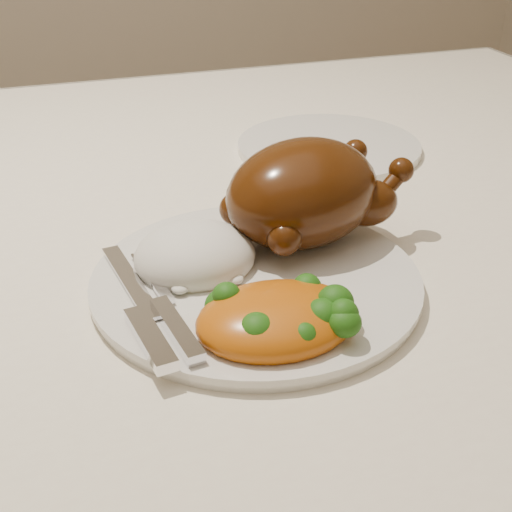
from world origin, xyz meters
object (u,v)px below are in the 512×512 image
object	(u,v)px
dining_table	(74,300)
roast_chicken	(307,192)
dinner_plate	(256,282)
side_plate	(329,146)

from	to	relation	value
dining_table	roast_chicken	xyz separation A→B (m)	(0.21, -0.14, 0.16)
dinner_plate	roast_chicken	size ratio (longest dim) A/B	1.37
dining_table	dinner_plate	bearing A→B (deg)	-52.95
side_plate	roast_chicken	world-z (taller)	roast_chicken
dinner_plate	side_plate	distance (m)	0.34
dinner_plate	roast_chicken	world-z (taller)	roast_chicken
dining_table	dinner_plate	xyz separation A→B (m)	(0.15, -0.20, 0.11)
roast_chicken	dining_table	bearing A→B (deg)	127.88
dining_table	side_plate	size ratio (longest dim) A/B	6.92
dining_table	dinner_plate	distance (m)	0.27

